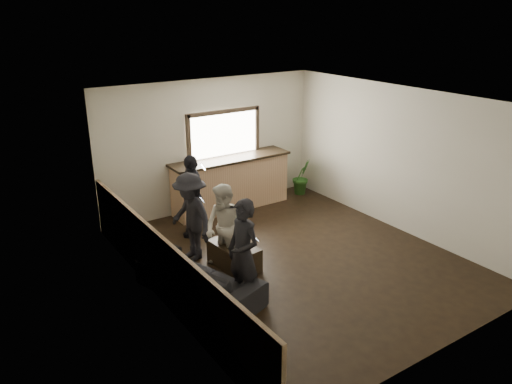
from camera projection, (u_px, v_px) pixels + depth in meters
ground at (295, 259)px, 8.76m from camera, size 5.00×6.00×0.01m
room_shell at (261, 188)px, 7.87m from camera, size 5.01×6.01×2.80m
bar_counter at (230, 180)px, 10.80m from camera, size 2.70×0.68×2.13m
sofa at (199, 277)px, 7.57m from camera, size 1.40×2.21×0.60m
coffee_table at (234, 255)px, 8.44m from camera, size 0.58×0.95×0.41m
cup_a at (222, 239)px, 8.45m from camera, size 0.15×0.15×0.11m
cup_b at (243, 242)px, 8.35m from camera, size 0.13×0.13×0.09m
potted_plant at (302, 177)px, 11.71m from camera, size 0.52×0.46×0.83m
person_a at (243, 253)px, 7.20m from camera, size 0.50×0.64×1.63m
person_b at (225, 229)px, 8.15m from camera, size 0.73×0.85×1.50m
person_c at (191, 217)px, 8.52m from camera, size 0.71×1.08×1.57m
person_d at (193, 196)px, 9.43m from camera, size 0.89×0.98×1.60m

